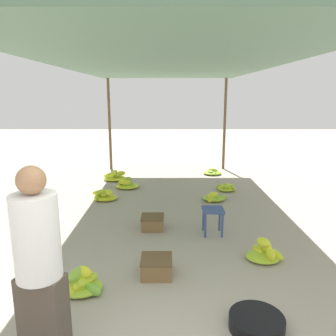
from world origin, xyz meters
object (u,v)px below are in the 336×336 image
object	(u,v)px
banana_pile_right_3	(227,188)
crate_near	(154,222)
stool	(214,214)
basin_black	(258,323)
banana_pile_left_0	(128,184)
banana_pile_right_0	(216,197)
banana_pile_right_2	(214,172)
banana_pile_left_1	(106,196)
banana_pile_right_1	(267,253)
banana_pile_left_3	(83,283)
banana_pile_left_2	(116,176)
crate_mid	(158,267)
vendor_foreground	(41,266)

from	to	relation	value
banana_pile_right_3	crate_near	size ratio (longest dim) A/B	1.41
crate_near	stool	bearing A→B (deg)	-12.37
basin_black	banana_pile_left_0	bearing A→B (deg)	110.69
banana_pile_right_0	banana_pile_right_2	world-z (taller)	banana_pile_right_0
banana_pile_left_1	banana_pile_right_0	distance (m)	2.38
banana_pile_left_1	banana_pile_right_1	size ratio (longest dim) A/B	1.06
banana_pile_left_0	banana_pile_right_0	bearing A→B (deg)	-26.00
stool	banana_pile_left_1	bearing A→B (deg)	140.06
banana_pile_left_0	banana_pile_right_1	distance (m)	4.29
basin_black	banana_pile_right_1	world-z (taller)	banana_pile_right_1
basin_black	stool	bearing A→B (deg)	93.35
banana_pile_left_0	banana_pile_right_1	bearing A→B (deg)	-56.57
banana_pile_left_1	banana_pile_right_3	size ratio (longest dim) A/B	1.03
banana_pile_right_0	basin_black	bearing A→B (deg)	-91.93
stool	banana_pile_left_3	world-z (taller)	stool
banana_pile_left_2	crate_mid	world-z (taller)	banana_pile_left_2
banana_pile_left_0	vendor_foreground	bearing A→B (deg)	-90.26
banana_pile_right_0	banana_pile_right_3	world-z (taller)	banana_pile_right_3
banana_pile_right_0	banana_pile_right_1	bearing A→B (deg)	-82.31
banana_pile_left_0	banana_pile_right_3	world-z (taller)	banana_pile_left_0
crate_mid	banana_pile_right_1	bearing A→B (deg)	15.28
banana_pile_left_1	banana_pile_right_2	distance (m)	3.56
banana_pile_left_2	banana_pile_right_3	distance (m)	2.99
basin_black	banana_pile_left_3	world-z (taller)	banana_pile_left_3
crate_near	crate_mid	distance (m)	1.49
banana_pile_left_0	banana_pile_left_2	world-z (taller)	banana_pile_left_0
banana_pile_left_2	banana_pile_left_1	bearing A→B (deg)	-88.11
vendor_foreground	banana_pile_right_1	world-z (taller)	vendor_foreground
banana_pile_left_2	banana_pile_right_2	distance (m)	2.80
stool	banana_pile_right_3	xyz separation A→B (m)	(0.65, 2.50, -0.27)
banana_pile_right_3	crate_near	world-z (taller)	crate_near
vendor_foreground	basin_black	xyz separation A→B (m)	(1.90, 0.38, -0.82)
basin_black	banana_pile_left_0	size ratio (longest dim) A/B	0.93
banana_pile_right_3	crate_mid	bearing A→B (deg)	-112.09
crate_near	crate_mid	xyz separation A→B (m)	(0.12, -1.49, 0.01)
basin_black	banana_pile_left_3	xyz separation A→B (m)	(-1.86, 0.62, 0.04)
banana_pile_right_1	crate_near	world-z (taller)	banana_pile_right_1
banana_pile_left_0	banana_pile_left_1	distance (m)	1.02
banana_pile_left_0	banana_pile_right_1	size ratio (longest dim) A/B	1.10
vendor_foreground	banana_pile_left_0	size ratio (longest dim) A/B	2.96
banana_pile_right_3	banana_pile_left_1	bearing A→B (deg)	-165.28
vendor_foreground	banana_pile_left_0	distance (m)	5.41
basin_black	banana_pile_left_2	world-z (taller)	banana_pile_left_2
banana_pile_right_2	banana_pile_left_2	bearing A→B (deg)	-166.55
banana_pile_left_2	banana_pile_right_2	size ratio (longest dim) A/B	1.19
vendor_foreground	banana_pile_right_3	world-z (taller)	vendor_foreground
vendor_foreground	basin_black	bearing A→B (deg)	11.44
stool	banana_pile_right_0	bearing A→B (deg)	81.28
banana_pile_left_1	banana_pile_right_0	size ratio (longest dim) A/B	1.02
stool	banana_pile_left_3	bearing A→B (deg)	-136.57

